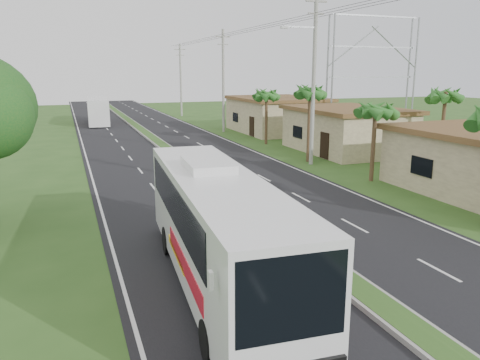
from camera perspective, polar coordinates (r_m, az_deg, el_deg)
name	(u,v)px	position (r m, az deg, el deg)	size (l,w,h in m)	color
ground	(350,287)	(15.46, 13.28, -12.53)	(180.00, 180.00, 0.00)	#2E511E
road_asphalt	(190,167)	(33.14, -6.09, 1.58)	(14.00, 160.00, 0.02)	black
median_strip	(190,166)	(33.12, -6.09, 1.73)	(1.20, 160.00, 0.18)	gray
lane_edge_left	(91,174)	(32.19, -17.71, 0.66)	(0.12, 160.00, 0.01)	silver
lane_edge_right	(277,161)	(35.36, 4.49, 2.32)	(0.12, 160.00, 0.01)	silver
shop_mid	(346,129)	(40.33, 12.84, 6.04)	(7.60, 10.60, 3.67)	tan
shop_far	(276,114)	(52.53, 4.44, 7.98)	(8.60, 11.60, 3.82)	tan
palm_verge_b	(376,110)	(29.30, 16.20, 8.22)	(2.40, 2.40, 5.05)	#473321
palm_verge_c	(310,92)	(34.82, 8.54, 10.55)	(2.40, 2.40, 5.85)	#473321
palm_verge_d	(267,94)	(43.14, 3.26, 10.38)	(2.40, 2.40, 5.25)	#473321
palm_behind_shop	(446,95)	(36.78, 23.78, 9.43)	(2.40, 2.40, 5.65)	#473321
utility_pole_b	(313,76)	(33.76, 8.94, 12.39)	(3.20, 0.28, 12.00)	gray
utility_pole_c	(223,80)	(52.16, -2.05, 12.10)	(1.60, 0.28, 11.00)	gray
utility_pole_d	(181,79)	(71.42, -7.24, 12.08)	(1.60, 0.28, 10.50)	gray
billboard_lattice	(372,69)	(51.18, 15.84, 12.89)	(10.18, 1.18, 12.07)	gray
coach_bus_main	(216,222)	(14.38, -2.89, -5.14)	(3.26, 11.95, 3.82)	white
coach_bus_far	(98,109)	(63.31, -16.91, 8.26)	(3.04, 11.30, 3.26)	white
motorcyclist	(218,205)	(20.56, -2.71, -3.08)	(1.79, 1.03, 2.36)	black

